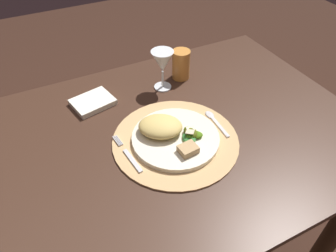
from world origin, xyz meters
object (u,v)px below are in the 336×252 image
at_px(dinner_plate, 176,138).
at_px(napkin, 93,102).
at_px(spoon, 214,119).
at_px(amber_tumbler, 181,65).
at_px(fork, 128,155).
at_px(wine_glass, 162,63).
at_px(dining_table, 164,167).

bearing_deg(dinner_plate, napkin, 120.88).
distance_m(spoon, amber_tumbler, 0.28).
bearing_deg(spoon, dinner_plate, -171.06).
bearing_deg(fork, wine_glass, 48.09).
xyz_separation_m(dining_table, fork, (-0.13, -0.03, 0.16)).
distance_m(dinner_plate, amber_tumbler, 0.35).
relative_size(dining_table, dinner_plate, 4.84).
xyz_separation_m(spoon, amber_tumbler, (0.03, 0.27, 0.05)).
distance_m(napkin, amber_tumbler, 0.35).
bearing_deg(spoon, amber_tumbler, 84.41).
height_order(dinner_plate, spoon, dinner_plate).
bearing_deg(dinner_plate, dining_table, 119.06).
bearing_deg(amber_tumbler, dining_table, -127.36).
bearing_deg(spoon, dining_table, 175.56).
distance_m(fork, napkin, 0.28).
xyz_separation_m(spoon, wine_glass, (-0.06, 0.24, 0.09)).
xyz_separation_m(dinner_plate, fork, (-0.15, 0.00, -0.00)).
bearing_deg(dinner_plate, amber_tumbler, 59.09).
xyz_separation_m(dinner_plate, amber_tumbler, (0.18, 0.29, 0.04)).
relative_size(dinner_plate, amber_tumbler, 2.37).
xyz_separation_m(spoon, napkin, (-0.32, 0.26, 0.00)).
distance_m(dinner_plate, wine_glass, 0.29).
relative_size(dining_table, wine_glass, 8.68).
distance_m(napkin, wine_glass, 0.27).
distance_m(fork, amber_tumbler, 0.44).
relative_size(fork, amber_tumbler, 1.50).
bearing_deg(amber_tumbler, wine_glass, -162.12).
bearing_deg(dinner_plate, fork, 178.92).
distance_m(dining_table, wine_glass, 0.36).
relative_size(dinner_plate, wine_glass, 1.79).
height_order(fork, spoon, spoon).
distance_m(spoon, wine_glass, 0.27).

